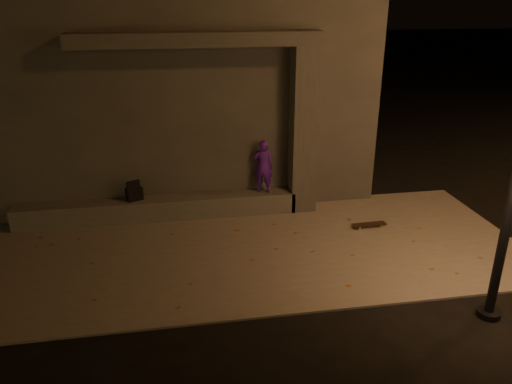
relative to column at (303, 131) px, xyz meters
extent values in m
plane|color=black|center=(-1.70, -3.75, -1.84)|extent=(120.00, 120.00, 0.00)
cube|color=#67615A|center=(-1.70, -1.75, -1.82)|extent=(11.00, 4.40, 0.04)
cube|color=#3A3835|center=(-2.70, 2.75, 0.76)|extent=(9.00, 5.00, 5.20)
cube|color=#4C4945|center=(-3.20, 0.00, -1.58)|extent=(6.00, 0.55, 0.45)
cube|color=#3A3835|center=(0.00, 0.00, 0.00)|extent=(0.55, 0.55, 3.60)
cube|color=#3A3835|center=(-2.20, 0.05, 1.94)|extent=(5.00, 0.70, 0.28)
imported|color=#491692|center=(-0.88, 0.00, -0.75)|extent=(0.50, 0.40, 1.19)
cube|color=black|center=(-3.68, 0.00, -1.21)|extent=(0.39, 0.33, 0.27)
cube|color=black|center=(-3.68, 0.00, -0.98)|extent=(0.28, 0.15, 0.19)
cube|color=black|center=(1.16, -1.26, -1.73)|extent=(0.73, 0.22, 0.01)
cylinder|color=#B09746|center=(1.39, -1.18, -1.78)|extent=(0.05, 0.03, 0.05)
cylinder|color=#B09746|center=(1.40, -1.32, -1.78)|extent=(0.05, 0.03, 0.05)
cylinder|color=#B09746|center=(0.92, -1.20, -1.78)|extent=(0.05, 0.03, 0.05)
cylinder|color=#B09746|center=(0.92, -1.34, -1.78)|extent=(0.05, 0.03, 0.05)
cube|color=#99999E|center=(1.40, -1.25, -1.74)|extent=(0.05, 0.15, 0.01)
cube|color=#99999E|center=(0.92, -1.27, -1.74)|extent=(0.05, 0.15, 0.01)
cylinder|color=black|center=(1.82, -4.46, -1.79)|extent=(0.36, 0.36, 0.10)
camera|label=1|loc=(-2.78, -10.18, 2.78)|focal=35.00mm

